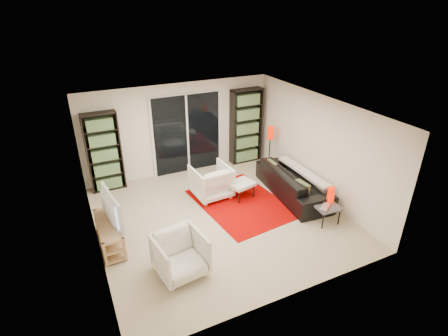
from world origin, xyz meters
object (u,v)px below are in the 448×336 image
at_px(bookshelf_left, 104,152).
at_px(side_table, 326,207).
at_px(tv_stand, 110,234).
at_px(ottoman, 241,184).
at_px(floor_lamp, 270,138).
at_px(armchair_back, 211,181).
at_px(bookshelf_right, 246,126).
at_px(sofa, 293,182).
at_px(armchair_front, 180,255).

relative_size(bookshelf_left, side_table, 3.65).
relative_size(tv_stand, ottoman, 1.87).
relative_size(tv_stand, floor_lamp, 1.00).
height_order(tv_stand, armchair_back, armchair_back).
bearing_deg(bookshelf_right, bookshelf_left, 180.00).
height_order(bookshelf_left, bookshelf_right, bookshelf_right).
height_order(side_table, floor_lamp, floor_lamp).
relative_size(bookshelf_right, tv_stand, 1.70).
bearing_deg(ottoman, bookshelf_right, 58.90).
bearing_deg(sofa, side_table, -176.77).
distance_m(bookshelf_left, floor_lamp, 4.23).
xyz_separation_m(armchair_front, ottoman, (2.13, 1.79, -0.03)).
distance_m(tv_stand, armchair_front, 1.62).
height_order(tv_stand, floor_lamp, floor_lamp).
relative_size(armchair_back, side_table, 1.61).
bearing_deg(bookshelf_right, ottoman, -121.10).
bearing_deg(tv_stand, armchair_front, -52.81).
height_order(bookshelf_left, floor_lamp, bookshelf_left).
xyz_separation_m(ottoman, side_table, (1.14, -1.64, 0.01)).
distance_m(side_table, floor_lamp, 2.74).
bearing_deg(bookshelf_right, armchair_back, -139.99).
bearing_deg(armchair_front, ottoman, 32.55).
bearing_deg(bookshelf_left, bookshelf_right, -0.00).
distance_m(sofa, floor_lamp, 1.56).
bearing_deg(side_table, bookshelf_left, 138.58).
distance_m(tv_stand, sofa, 4.28).
distance_m(armchair_front, ottoman, 2.78).
bearing_deg(armchair_front, bookshelf_right, 40.66).
bearing_deg(sofa, bookshelf_right, 7.75).
relative_size(bookshelf_left, armchair_front, 2.37).
bearing_deg(side_table, floor_lamp, 84.45).
height_order(armchair_back, side_table, armchair_back).
distance_m(armchair_back, side_table, 2.67).
bearing_deg(floor_lamp, bookshelf_right, 111.69).
relative_size(bookshelf_right, side_table, 3.93).
xyz_separation_m(armchair_back, floor_lamp, (2.01, 0.65, 0.54)).
height_order(sofa, floor_lamp, floor_lamp).
relative_size(bookshelf_left, floor_lamp, 1.57).
bearing_deg(floor_lamp, tv_stand, -161.38).
xyz_separation_m(tv_stand, sofa, (4.28, 0.09, 0.07)).
bearing_deg(side_table, sofa, 87.97).
height_order(sofa, armchair_front, armchair_front).
relative_size(ottoman, floor_lamp, 0.53).
height_order(bookshelf_right, side_table, bookshelf_right).
bearing_deg(sofa, bookshelf_left, 66.07).
bearing_deg(side_table, ottoman, 124.63).
xyz_separation_m(side_table, floor_lamp, (0.26, 2.66, 0.57)).
xyz_separation_m(bookshelf_left, armchair_back, (2.15, -1.43, -0.58)).
bearing_deg(tv_stand, floor_lamp, 18.62).
bearing_deg(armchair_back, ottoman, 145.59).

